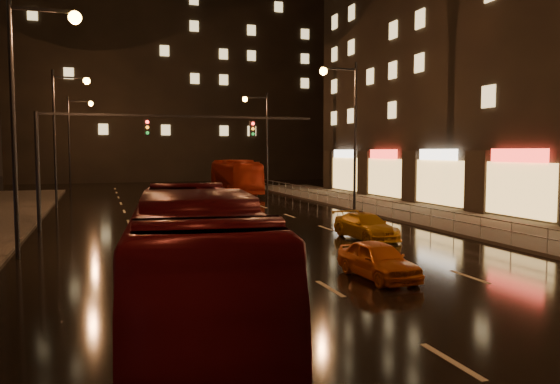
% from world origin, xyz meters
% --- Properties ---
extents(ground, '(140.00, 140.00, 0.00)m').
position_xyz_m(ground, '(0.00, 20.00, 0.00)').
color(ground, black).
rests_on(ground, ground).
extents(sidewalk_right, '(7.00, 70.00, 0.15)m').
position_xyz_m(sidewalk_right, '(13.50, 15.00, 0.07)').
color(sidewalk_right, '#38332D').
rests_on(sidewalk_right, ground).
extents(building_distant, '(44.00, 16.00, 36.00)m').
position_xyz_m(building_distant, '(4.00, 72.00, 18.00)').
color(building_distant, black).
rests_on(building_distant, ground).
extents(traffic_signal, '(15.31, 0.32, 6.20)m').
position_xyz_m(traffic_signal, '(-5.06, 20.00, 4.74)').
color(traffic_signal, black).
rests_on(traffic_signal, ground).
extents(railing_right, '(0.05, 56.00, 1.00)m').
position_xyz_m(railing_right, '(10.20, 18.00, 0.90)').
color(railing_right, '#99999E').
rests_on(railing_right, sidewalk_right).
extents(bus_red, '(4.01, 11.84, 3.23)m').
position_xyz_m(bus_red, '(-4.41, 2.00, 1.62)').
color(bus_red, '#4E0B11').
rests_on(bus_red, ground).
extents(bus_curb, '(3.14, 12.00, 3.32)m').
position_xyz_m(bus_curb, '(6.00, 40.90, 1.66)').
color(bus_curb, '#AA2711').
rests_on(bus_curb, ground).
extents(taxi_near, '(1.61, 3.64, 1.22)m').
position_xyz_m(taxi_near, '(2.02, 4.75, 0.61)').
color(taxi_near, '#CC6013').
rests_on(taxi_near, ground).
extents(taxi_far, '(2.05, 4.27, 1.20)m').
position_xyz_m(taxi_far, '(5.40, 12.17, 0.60)').
color(taxi_far, orange).
rests_on(taxi_far, ground).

